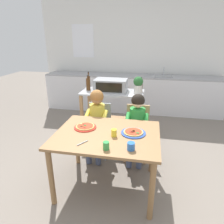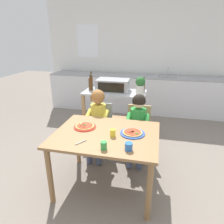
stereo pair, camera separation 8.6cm
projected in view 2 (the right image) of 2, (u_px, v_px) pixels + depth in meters
The scene contains 20 objects.
ground_plane at pixel (124, 138), 3.74m from camera, with size 12.78×12.78×0.00m, color slate.
back_wall_tiled at pixel (138, 54), 5.06m from camera, with size 4.71×0.13×2.70m.
kitchen_counter at pixel (135, 93), 5.01m from camera, with size 4.24×0.60×1.09m.
kitchen_island_cart at pixel (115, 107), 3.65m from camera, with size 1.09×0.54×0.86m.
toaster_oven at pixel (113, 85), 3.54m from camera, with size 0.56×0.36×0.21m.
bottle_dark_olive_oil at pixel (91, 84), 3.61m from camera, with size 0.08×0.08×0.27m.
bottle_tall_green_wine at pixel (91, 82), 3.70m from camera, with size 0.05×0.05×0.31m.
bottle_slim_sauce at pixel (143, 86), 3.50m from camera, with size 0.06×0.06×0.25m.
potted_herb_plant at pixel (140, 85), 3.34m from camera, with size 0.16×0.16×0.29m.
dining_table at pixel (106, 141), 2.35m from camera, with size 1.19×0.92×0.74m.
dining_chair_left at pixel (100, 125), 3.13m from camera, with size 0.36×0.36×0.81m.
dining_chair_right at pixel (138, 129), 3.03m from camera, with size 0.36×0.36×0.81m.
child_in_yellow_shirt at pixel (97, 116), 2.95m from camera, with size 0.32×0.42×1.05m.
child_in_green_shirt at pixel (138, 121), 2.85m from camera, with size 0.32×0.42×1.01m.
pizza_plate_red_rimmed at pixel (85, 126), 2.46m from camera, with size 0.27×0.27×0.03m.
pizza_plate_blue_rimmed at pixel (132, 133), 2.30m from camera, with size 0.28×0.28×0.03m.
drinking_cup_yellow at pixel (113, 133), 2.23m from camera, with size 0.06×0.06×0.08m, color yellow.
drinking_cup_blue at pixel (129, 146), 1.97m from camera, with size 0.08×0.08×0.08m, color blue.
drinking_cup_green at pixel (104, 145), 1.98m from camera, with size 0.06×0.06×0.08m, color green.
serving_spoon at pixel (81, 142), 2.11m from camera, with size 0.01×0.01×0.14m, color #B7BABF.
Camera 2 is at (0.53, -2.01, 1.79)m, focal length 32.42 mm.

